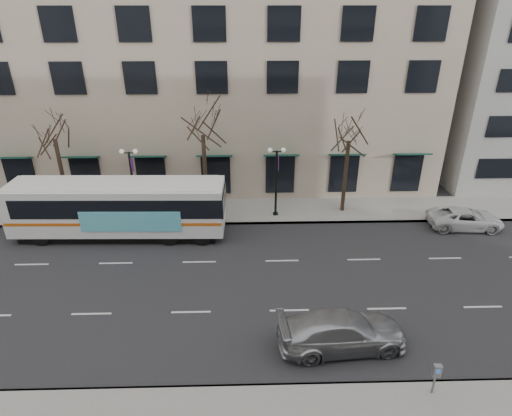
{
  "coord_description": "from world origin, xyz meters",
  "views": [
    {
      "loc": [
        2.84,
        -19.5,
        14.24
      ],
      "look_at": [
        3.4,
        1.44,
        4.0
      ],
      "focal_mm": 30.0,
      "sensor_mm": 36.0,
      "label": 1
    }
  ],
  "objects_px": {
    "tree_far_right": "(350,127)",
    "white_pickup": "(465,218)",
    "pay_station": "(436,373)",
    "lamp_post_right": "(276,179)",
    "lamp_post_left": "(133,180)",
    "city_bus": "(120,207)",
    "tree_far_mid": "(202,121)",
    "tree_far_left": "(52,125)",
    "silver_car": "(342,331)"
  },
  "relations": [
    {
      "from": "white_pickup",
      "to": "pay_station",
      "type": "xyz_separation_m",
      "value": [
        -7.78,
        -13.82,
        0.51
      ]
    },
    {
      "from": "tree_far_right",
      "to": "lamp_post_right",
      "type": "relative_size",
      "value": 1.55
    },
    {
      "from": "tree_far_right",
      "to": "lamp_post_right",
      "type": "height_order",
      "value": "tree_far_right"
    },
    {
      "from": "tree_far_left",
      "to": "tree_far_right",
      "type": "bearing_deg",
      "value": 0.0
    },
    {
      "from": "silver_car",
      "to": "white_pickup",
      "type": "bearing_deg",
      "value": -50.13
    },
    {
      "from": "tree_far_left",
      "to": "white_pickup",
      "type": "relative_size",
      "value": 1.68
    },
    {
      "from": "tree_far_left",
      "to": "city_bus",
      "type": "distance_m",
      "value": 7.21
    },
    {
      "from": "tree_far_mid",
      "to": "silver_car",
      "type": "distance_m",
      "value": 16.5
    },
    {
      "from": "white_pickup",
      "to": "pay_station",
      "type": "height_order",
      "value": "pay_station"
    },
    {
      "from": "tree_far_mid",
      "to": "pay_station",
      "type": "distance_m",
      "value": 20.14
    },
    {
      "from": "lamp_post_right",
      "to": "pay_station",
      "type": "height_order",
      "value": "lamp_post_right"
    },
    {
      "from": "lamp_post_right",
      "to": "pay_station",
      "type": "bearing_deg",
      "value": -71.93
    },
    {
      "from": "white_pickup",
      "to": "pay_station",
      "type": "bearing_deg",
      "value": 154.08
    },
    {
      "from": "pay_station",
      "to": "lamp_post_left",
      "type": "bearing_deg",
      "value": 136.47
    },
    {
      "from": "white_pickup",
      "to": "lamp_post_right",
      "type": "bearing_deg",
      "value": 84.68
    },
    {
      "from": "lamp_post_right",
      "to": "tree_far_mid",
      "type": "bearing_deg",
      "value": 173.17
    },
    {
      "from": "tree_far_left",
      "to": "city_bus",
      "type": "height_order",
      "value": "tree_far_left"
    },
    {
      "from": "city_bus",
      "to": "lamp_post_left",
      "type": "bearing_deg",
      "value": 82.08
    },
    {
      "from": "tree_far_left",
      "to": "silver_car",
      "type": "distance_m",
      "value": 22.63
    },
    {
      "from": "city_bus",
      "to": "white_pickup",
      "type": "height_order",
      "value": "city_bus"
    },
    {
      "from": "tree_far_mid",
      "to": "tree_far_right",
      "type": "distance_m",
      "value": 10.01
    },
    {
      "from": "tree_far_left",
      "to": "lamp_post_right",
      "type": "distance_m",
      "value": 15.48
    },
    {
      "from": "tree_far_right",
      "to": "lamp_post_right",
      "type": "xyz_separation_m",
      "value": [
        -4.99,
        -0.6,
        -3.48
      ]
    },
    {
      "from": "silver_car",
      "to": "pay_station",
      "type": "relative_size",
      "value": 4.01
    },
    {
      "from": "lamp_post_left",
      "to": "pay_station",
      "type": "height_order",
      "value": "lamp_post_left"
    },
    {
      "from": "tree_far_mid",
      "to": "tree_far_right",
      "type": "bearing_deg",
      "value": -0.0
    },
    {
      "from": "white_pickup",
      "to": "lamp_post_left",
      "type": "bearing_deg",
      "value": 88.48
    },
    {
      "from": "tree_far_left",
      "to": "lamp_post_left",
      "type": "xyz_separation_m",
      "value": [
        5.01,
        -0.6,
        -3.75
      ]
    },
    {
      "from": "tree_far_mid",
      "to": "lamp_post_left",
      "type": "relative_size",
      "value": 1.64
    },
    {
      "from": "silver_car",
      "to": "pay_station",
      "type": "xyz_separation_m",
      "value": [
        3.06,
        -2.82,
        0.36
      ]
    },
    {
      "from": "tree_far_right",
      "to": "tree_far_left",
      "type": "bearing_deg",
      "value": 180.0
    },
    {
      "from": "tree_far_left",
      "to": "tree_far_right",
      "type": "distance_m",
      "value": 20.0
    },
    {
      "from": "lamp_post_right",
      "to": "silver_car",
      "type": "height_order",
      "value": "lamp_post_right"
    },
    {
      "from": "lamp_post_left",
      "to": "silver_car",
      "type": "relative_size",
      "value": 0.9
    },
    {
      "from": "tree_far_mid",
      "to": "city_bus",
      "type": "bearing_deg",
      "value": -150.81
    },
    {
      "from": "lamp_post_right",
      "to": "white_pickup",
      "type": "relative_size",
      "value": 1.05
    },
    {
      "from": "tree_far_right",
      "to": "white_pickup",
      "type": "bearing_deg",
      "value": -18.11
    },
    {
      "from": "pay_station",
      "to": "tree_far_left",
      "type": "bearing_deg",
      "value": 143.54
    },
    {
      "from": "tree_far_mid",
      "to": "pay_station",
      "type": "relative_size",
      "value": 5.9
    },
    {
      "from": "silver_car",
      "to": "white_pickup",
      "type": "xyz_separation_m",
      "value": [
        10.84,
        11.0,
        -0.15
      ]
    },
    {
      "from": "tree_far_left",
      "to": "tree_far_right",
      "type": "relative_size",
      "value": 1.03
    },
    {
      "from": "tree_far_mid",
      "to": "silver_car",
      "type": "xyz_separation_m",
      "value": [
        7.11,
        -13.6,
        -6.06
      ]
    },
    {
      "from": "white_pickup",
      "to": "tree_far_left",
      "type": "bearing_deg",
      "value": 88.15
    },
    {
      "from": "tree_far_left",
      "to": "tree_far_right",
      "type": "height_order",
      "value": "tree_far_left"
    },
    {
      "from": "lamp_post_left",
      "to": "lamp_post_right",
      "type": "xyz_separation_m",
      "value": [
        10.0,
        0.0,
        0.0
      ]
    },
    {
      "from": "tree_far_left",
      "to": "white_pickup",
      "type": "xyz_separation_m",
      "value": [
        27.95,
        -2.6,
        -6.01
      ]
    },
    {
      "from": "tree_far_mid",
      "to": "tree_far_right",
      "type": "xyz_separation_m",
      "value": [
        10.0,
        -0.0,
        -0.48
      ]
    },
    {
      "from": "lamp_post_left",
      "to": "city_bus",
      "type": "xyz_separation_m",
      "value": [
        -0.39,
        -2.41,
        -0.89
      ]
    },
    {
      "from": "tree_far_right",
      "to": "lamp_post_left",
      "type": "bearing_deg",
      "value": -177.71
    },
    {
      "from": "tree_far_mid",
      "to": "silver_car",
      "type": "relative_size",
      "value": 1.47
    }
  ]
}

